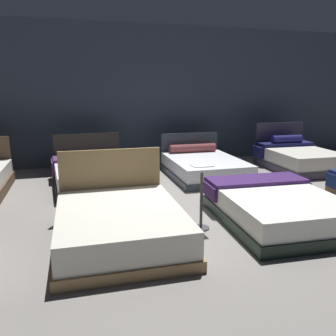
{
  "coord_description": "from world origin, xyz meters",
  "views": [
    {
      "loc": [
        -1.74,
        -5.5,
        1.95
      ],
      "look_at": [
        -0.09,
        0.19,
        0.59
      ],
      "focal_mm": 37.53,
      "sensor_mm": 36.0,
      "label": 1
    }
  ],
  "objects_px": {
    "bed_2": "(276,207)",
    "price_sign": "(201,205)",
    "bed_5": "(94,173)",
    "bed_1": "(120,224)",
    "bed_7": "(298,158)",
    "bed_6": "(203,166)"
  },
  "relations": [
    {
      "from": "bed_2",
      "to": "price_sign",
      "type": "bearing_deg",
      "value": -179.8
    },
    {
      "from": "bed_2",
      "to": "bed_1",
      "type": "bearing_deg",
      "value": -175.76
    },
    {
      "from": "bed_7",
      "to": "price_sign",
      "type": "bearing_deg",
      "value": -139.82
    },
    {
      "from": "bed_2",
      "to": "bed_5",
      "type": "relative_size",
      "value": 1.0
    },
    {
      "from": "bed_2",
      "to": "price_sign",
      "type": "xyz_separation_m",
      "value": [
        -1.17,
        0.06,
        0.12
      ]
    },
    {
      "from": "bed_2",
      "to": "bed_6",
      "type": "xyz_separation_m",
      "value": [
        -0.0,
        2.87,
        -0.01
      ]
    },
    {
      "from": "bed_2",
      "to": "bed_7",
      "type": "bearing_deg",
      "value": 52.74
    },
    {
      "from": "bed_7",
      "to": "price_sign",
      "type": "height_order",
      "value": "bed_7"
    },
    {
      "from": "bed_6",
      "to": "price_sign",
      "type": "relative_size",
      "value": 2.37
    },
    {
      "from": "bed_2",
      "to": "price_sign",
      "type": "distance_m",
      "value": 1.18
    },
    {
      "from": "bed_5",
      "to": "bed_6",
      "type": "relative_size",
      "value": 1.0
    },
    {
      "from": "bed_1",
      "to": "bed_7",
      "type": "bearing_deg",
      "value": 32.91
    },
    {
      "from": "bed_2",
      "to": "bed_7",
      "type": "distance_m",
      "value": 3.8
    },
    {
      "from": "bed_5",
      "to": "bed_6",
      "type": "height_order",
      "value": "bed_5"
    },
    {
      "from": "bed_5",
      "to": "bed_6",
      "type": "bearing_deg",
      "value": -2.05
    },
    {
      "from": "bed_7",
      "to": "bed_1",
      "type": "bearing_deg",
      "value": -146.27
    },
    {
      "from": "bed_1",
      "to": "bed_2",
      "type": "height_order",
      "value": "bed_1"
    },
    {
      "from": "bed_6",
      "to": "bed_7",
      "type": "bearing_deg",
      "value": 1.69
    },
    {
      "from": "bed_1",
      "to": "bed_2",
      "type": "relative_size",
      "value": 0.95
    },
    {
      "from": "bed_6",
      "to": "price_sign",
      "type": "distance_m",
      "value": 3.05
    },
    {
      "from": "bed_5",
      "to": "bed_7",
      "type": "distance_m",
      "value": 4.89
    },
    {
      "from": "bed_5",
      "to": "bed_7",
      "type": "bearing_deg",
      "value": -2.4
    }
  ]
}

